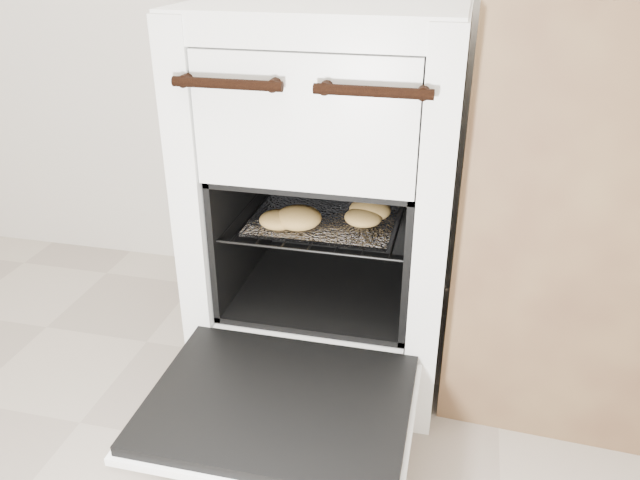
{
  "coord_description": "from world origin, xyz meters",
  "views": [
    {
      "loc": [
        0.51,
        -0.31,
        1.08
      ],
      "look_at": [
        0.2,
        1.01,
        0.41
      ],
      "focal_mm": 35.0,
      "sensor_mm": 36.0,
      "label": 1
    }
  ],
  "objects": [
    {
      "name": "oven_rack",
      "position": [
        0.2,
        1.09,
        0.44
      ],
      "size": [
        0.45,
        0.43,
        0.01
      ],
      "color": "black",
      "rests_on": "stove"
    },
    {
      "name": "stove",
      "position": [
        0.2,
        1.16,
        0.46
      ],
      "size": [
        0.61,
        0.68,
        0.94
      ],
      "color": "white",
      "rests_on": "ground"
    },
    {
      "name": "foil_sheet",
      "position": [
        0.2,
        1.07,
        0.45
      ],
      "size": [
        0.35,
        0.31,
        0.01
      ],
      "primitive_type": "cube",
      "color": "white",
      "rests_on": "oven_rack"
    },
    {
      "name": "oven_door",
      "position": [
        0.2,
        0.64,
        0.2
      ],
      "size": [
        0.55,
        0.43,
        0.04
      ],
      "color": "black",
      "rests_on": "stove"
    },
    {
      "name": "baked_rolls",
      "position": [
        0.21,
        1.02,
        0.47
      ],
      "size": [
        0.34,
        0.24,
        0.05
      ],
      "color": "tan",
      "rests_on": "foil_sheet"
    }
  ]
}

